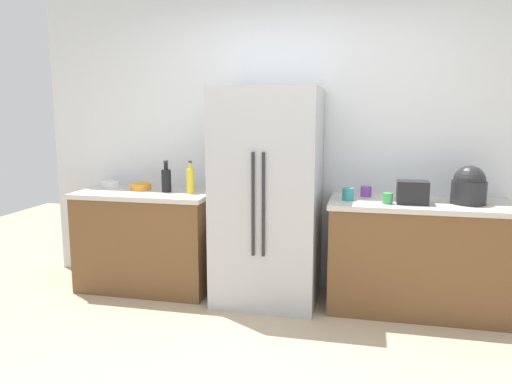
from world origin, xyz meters
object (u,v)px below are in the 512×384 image
at_px(bottle_a, 166,180).
at_px(cup_a, 388,198).
at_px(refrigerator, 268,197).
at_px(cup_b, 366,191).
at_px(bottle_b, 191,180).
at_px(cup_c, 348,194).
at_px(bowl_a, 111,184).
at_px(bowl_b, 141,187).
at_px(rice_cooker, 469,186).
at_px(toaster, 412,192).

xyz_separation_m(bottle_a, cup_a, (1.87, -0.14, -0.07)).
distance_m(refrigerator, cup_b, 0.82).
xyz_separation_m(bottle_b, cup_c, (1.34, -0.04, -0.07)).
bearing_deg(bowl_a, cup_a, -6.39).
bearing_deg(cup_c, cup_a, -15.12).
bearing_deg(cup_b, bottle_b, -173.37).
bearing_deg(bottle_b, bowl_b, 170.80).
xyz_separation_m(rice_cooker, bowl_a, (-3.09, 0.14, -0.11)).
height_order(cup_a, bowl_a, cup_a).
distance_m(toaster, bowl_b, 2.34).
xyz_separation_m(bottle_a, bowl_b, (-0.27, 0.06, -0.08)).
bearing_deg(cup_a, cup_c, 164.88).
height_order(bottle_b, bowl_a, bottle_b).
relative_size(bowl_a, bowl_b, 0.87).
bearing_deg(refrigerator, bottle_b, 177.72).
bearing_deg(bottle_a, bowl_b, 167.43).
relative_size(cup_c, bowl_a, 0.61).
xyz_separation_m(refrigerator, cup_c, (0.65, -0.01, 0.05)).
xyz_separation_m(refrigerator, cup_a, (0.96, -0.09, 0.04)).
height_order(refrigerator, rice_cooker, refrigerator).
xyz_separation_m(toaster, rice_cooker, (0.42, 0.09, 0.05)).
height_order(cup_b, bowl_b, cup_b).
relative_size(toaster, bowl_a, 1.44).
bearing_deg(bowl_b, refrigerator, -5.24).
bearing_deg(rice_cooker, cup_b, 168.37).
bearing_deg(bowl_b, cup_a, -5.41).
height_order(bottle_a, bowl_a, bottle_a).
height_order(refrigerator, bottle_b, refrigerator).
height_order(refrigerator, bowl_b, refrigerator).
height_order(rice_cooker, cup_b, rice_cooker).
height_order(cup_a, cup_c, cup_c).
distance_m(toaster, cup_b, 0.43).
xyz_separation_m(refrigerator, toaster, (1.14, -0.05, 0.09)).
bearing_deg(bowl_a, toaster, -5.01).
height_order(toaster, cup_c, toaster).
height_order(cup_a, cup_b, same).
bearing_deg(bowl_a, bowl_b, -12.40).
xyz_separation_m(bottle_a, bottle_b, (0.23, -0.02, 0.01)).
distance_m(rice_cooker, cup_b, 0.79).
bearing_deg(cup_c, bowl_a, 174.85).
bearing_deg(bottle_a, cup_a, -4.34).
height_order(refrigerator, bowl_a, refrigerator).
relative_size(cup_a, bowl_b, 0.45).
bearing_deg(cup_b, refrigerator, -165.91).
distance_m(refrigerator, rice_cooker, 1.57).
height_order(toaster, bottle_b, bottle_b).
bearing_deg(bottle_a, rice_cooker, -0.16).
xyz_separation_m(refrigerator, bottle_b, (-0.69, 0.03, 0.11)).
height_order(toaster, bottle_a, bottle_a).
bearing_deg(cup_b, bowl_a, -179.64).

